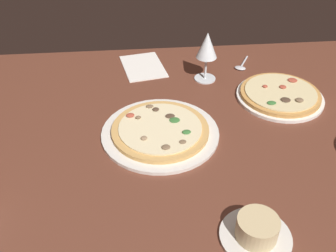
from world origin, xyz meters
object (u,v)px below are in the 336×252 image
at_px(pizza_side, 280,95).
at_px(spoon, 241,66).
at_px(ramekin_on_saucer, 257,231).
at_px(wine_glass_far, 207,47).
at_px(paper_menu, 143,66).
at_px(pizza_main, 160,131).

relative_size(pizza_side, spoon, 2.46).
relative_size(ramekin_on_saucer, spoon, 1.35).
distance_m(pizza_side, wine_glass_far, 0.28).
bearing_deg(pizza_side, spoon, -71.28).
bearing_deg(paper_menu, pizza_main, 83.85).
bearing_deg(spoon, pizza_main, 48.20).
height_order(pizza_side, spoon, pizza_side).
height_order(pizza_main, pizza_side, same).
height_order(pizza_main, wine_glass_far, wine_glass_far).
xyz_separation_m(ramekin_on_saucer, paper_menu, (0.20, -0.76, -0.02)).
bearing_deg(ramekin_on_saucer, pizza_main, -64.95).
bearing_deg(pizza_main, pizza_side, -159.31).
xyz_separation_m(wine_glass_far, spoon, (-0.14, -0.07, -0.11)).
distance_m(paper_menu, spoon, 0.36).
xyz_separation_m(pizza_side, ramekin_on_saucer, (0.22, 0.51, 0.01)).
relative_size(pizza_side, wine_glass_far, 1.61).
bearing_deg(wine_glass_far, pizza_side, 146.83).
bearing_deg(pizza_main, spoon, -131.80).
bearing_deg(ramekin_on_saucer, paper_menu, -75.17).
height_order(ramekin_on_saucer, spoon, ramekin_on_saucer).
height_order(pizza_side, paper_menu, pizza_side).
bearing_deg(paper_menu, ramekin_on_saucer, 94.12).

